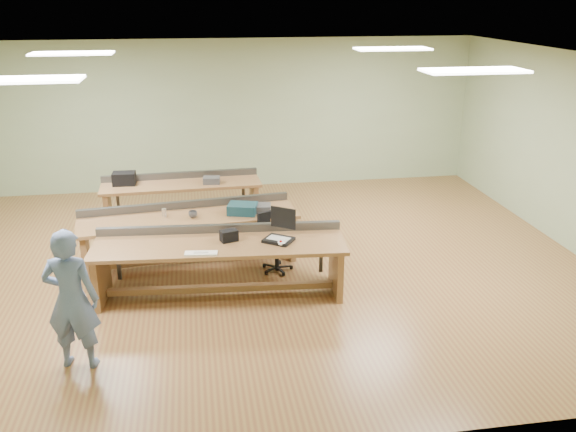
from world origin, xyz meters
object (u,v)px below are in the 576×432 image
object	(u,v)px
workbench_front	(220,255)
drinks_can	(164,213)
parts_bin_teal	(243,209)
workbench_back	(182,194)
workbench_mid	(189,227)
camera_bag	(229,236)
person	(71,300)
task_chair	(275,249)
laptop_base	(279,240)
parts_bin_grey	(257,208)
mug	(193,214)

from	to	relation	value
workbench_front	drinks_can	world-z (taller)	drinks_can
parts_bin_teal	workbench_back	bearing A→B (deg)	117.83
workbench_mid	workbench_back	distance (m)	1.68
workbench_back	parts_bin_teal	distance (m)	1.96
camera_bag	drinks_can	world-z (taller)	camera_bag
person	task_chair	bearing A→B (deg)	-128.57
person	laptop_base	distance (m)	2.75
workbench_front	task_chair	bearing A→B (deg)	42.52
workbench_mid	parts_bin_teal	xyz separation A→B (m)	(0.79, -0.04, 0.26)
person	drinks_can	world-z (taller)	person
camera_bag	parts_bin_teal	xyz separation A→B (m)	(0.27, 1.04, -0.00)
drinks_can	camera_bag	bearing A→B (deg)	-51.28
person	parts_bin_grey	size ratio (longest dim) A/B	4.03
task_chair	camera_bag	bearing A→B (deg)	-162.19
workbench_back	camera_bag	xyz separation A→B (m)	(0.64, -2.76, 0.27)
workbench_back	laptop_base	bearing A→B (deg)	-68.37
camera_bag	mug	size ratio (longest dim) A/B	1.77
parts_bin_grey	task_chair	bearing A→B (deg)	-66.23
workbench_front	parts_bin_teal	xyz separation A→B (m)	(0.40, 1.06, 0.26)
laptop_base	task_chair	xyz separation A→B (m)	(0.06, 0.75, -0.45)
camera_bag	laptop_base	bearing A→B (deg)	-28.10
workbench_front	workbench_back	bearing A→B (deg)	104.59
mug	parts_bin_teal	bearing A→B (deg)	4.93
person	mug	size ratio (longest dim) A/B	12.69
mug	drinks_can	xyz separation A→B (m)	(-0.41, 0.11, 0.01)
workbench_back	workbench_front	bearing A→B (deg)	-82.03
workbench_mid	task_chair	size ratio (longest dim) A/B	3.76
task_chair	drinks_can	world-z (taller)	drinks_can
task_chair	laptop_base	bearing A→B (deg)	-118.54
laptop_base	workbench_front	bearing A→B (deg)	-152.00
camera_bag	parts_bin_grey	size ratio (longest dim) A/B	0.56
workbench_mid	person	distance (m)	2.83
workbench_front	mug	bearing A→B (deg)	112.41
workbench_back	parts_bin_grey	size ratio (longest dim) A/B	6.94
camera_bag	task_chair	distance (m)	1.07
laptop_base	drinks_can	world-z (taller)	drinks_can
person	camera_bag	distance (m)	2.28
mug	workbench_mid	bearing A→B (deg)	121.19
task_chair	parts_bin_grey	size ratio (longest dim) A/B	2.19
workbench_back	drinks_can	bearing A→B (deg)	-100.31
workbench_front	camera_bag	distance (m)	0.29
workbench_front	person	size ratio (longest dim) A/B	2.11
camera_bag	parts_bin_grey	distance (m)	1.20
workbench_front	workbench_back	size ratio (longest dim) A/B	1.23
parts_bin_grey	parts_bin_teal	bearing A→B (deg)	-168.09
workbench_mid	task_chair	world-z (taller)	task_chair
workbench_front	drinks_can	bearing A→B (deg)	127.99
person	camera_bag	xyz separation A→B (m)	(1.75, 1.46, 0.03)
mug	task_chair	bearing A→B (deg)	-16.71
laptop_base	drinks_can	bearing A→B (deg)	176.36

